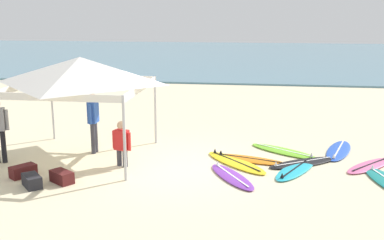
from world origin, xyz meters
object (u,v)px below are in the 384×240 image
at_px(surfboard_purple, 232,176).
at_px(person_blue, 93,119).
at_px(surfboard_blue, 339,150).
at_px(gear_bag_by_pole, 32,181).
at_px(surfboard_cyan, 296,169).
at_px(person_red, 122,142).
at_px(surfboard_black, 303,163).
at_px(canopy_tent, 80,71).
at_px(surfboard_pink, 370,165).
at_px(gear_bag_on_sand, 23,171).
at_px(surfboard_yellow, 236,162).
at_px(surfboard_orange, 250,159).
at_px(gear_bag_near_tent, 62,177).
at_px(surfboard_lime, 284,151).

relative_size(surfboard_purple, person_blue, 1.16).
xyz_separation_m(surfboard_blue, gear_bag_by_pole, (-7.39, -3.84, 0.10)).
distance_m(surfboard_cyan, person_red, 4.49).
bearing_deg(surfboard_blue, surfboard_black, -131.11).
xyz_separation_m(canopy_tent, surfboard_pink, (7.62, 0.22, -2.35)).
distance_m(surfboard_purple, person_blue, 4.37).
height_order(person_blue, gear_bag_on_sand, person_blue).
bearing_deg(surfboard_yellow, surfboard_blue, 27.67).
bearing_deg(person_blue, surfboard_cyan, -7.56).
bearing_deg(surfboard_cyan, person_blue, 172.44).
bearing_deg(surfboard_black, canopy_tent, -178.05).
height_order(canopy_tent, surfboard_cyan, canopy_tent).
bearing_deg(person_red, surfboard_purple, -9.18).
xyz_separation_m(surfboard_cyan, surfboard_orange, (-1.18, 0.63, 0.00)).
bearing_deg(surfboard_purple, surfboard_black, 36.28).
xyz_separation_m(gear_bag_by_pole, gear_bag_on_sand, (-0.53, 0.61, 0.00)).
bearing_deg(gear_bag_by_pole, canopy_tent, 81.23).
distance_m(surfboard_blue, surfboard_yellow, 3.24).
bearing_deg(person_blue, gear_bag_near_tent, -88.50).
bearing_deg(gear_bag_by_pole, surfboard_black, 22.17).
xyz_separation_m(surfboard_pink, gear_bag_on_sand, (-8.52, -1.97, 0.10)).
distance_m(surfboard_cyan, gear_bag_near_tent, 5.75).
height_order(surfboard_pink, surfboard_yellow, same).
bearing_deg(surfboard_purple, surfboard_orange, 74.26).
bearing_deg(gear_bag_by_pole, surfboard_blue, 27.43).
relative_size(person_blue, gear_bag_by_pole, 2.85).
distance_m(surfboard_lime, surfboard_black, 1.08).
distance_m(surfboard_cyan, surfboard_lime, 1.53).
bearing_deg(surfboard_black, surfboard_blue, 48.89).
relative_size(canopy_tent, surfboard_black, 1.65).
height_order(surfboard_cyan, gear_bag_on_sand, gear_bag_on_sand).
relative_size(surfboard_purple, person_red, 1.65).
distance_m(surfboard_lime, surfboard_yellow, 1.78).
bearing_deg(canopy_tent, surfboard_yellow, -0.31).
relative_size(surfboard_cyan, surfboard_orange, 1.03).
xyz_separation_m(surfboard_pink, surfboard_black, (-1.71, -0.02, -0.00)).
distance_m(canopy_tent, surfboard_yellow, 4.78).
height_order(surfboard_pink, gear_bag_on_sand, gear_bag_on_sand).
bearing_deg(gear_bag_near_tent, surfboard_black, 21.07).
relative_size(surfboard_pink, gear_bag_by_pole, 2.95).
xyz_separation_m(surfboard_pink, surfboard_orange, (-3.10, 0.07, -0.00)).
height_order(surfboard_orange, gear_bag_on_sand, gear_bag_on_sand).
xyz_separation_m(surfboard_blue, surfboard_orange, (-2.51, -1.18, 0.00)).
distance_m(surfboard_pink, surfboard_black, 1.71).
xyz_separation_m(surfboard_black, gear_bag_on_sand, (-6.81, -1.95, 0.10)).
distance_m(surfboard_cyan, surfboard_blue, 2.25).
distance_m(surfboard_purple, surfboard_black, 2.22).
bearing_deg(surfboard_cyan, surfboard_yellow, 168.68).
xyz_separation_m(surfboard_pink, gear_bag_near_tent, (-7.42, -2.22, 0.10)).
distance_m(surfboard_orange, gear_bag_by_pole, 5.56).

